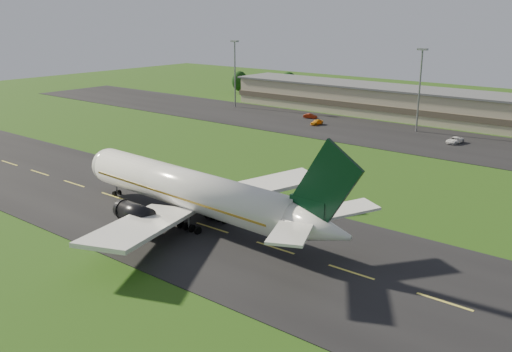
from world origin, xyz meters
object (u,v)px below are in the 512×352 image
Objects in this scene: service_vehicle_a at (317,122)px; service_vehicle_b at (310,116)px; airliner at (192,191)px; service_vehicle_c at (455,140)px; light_mast_centre at (420,80)px; terminal at (448,108)px; light_mast_west at (235,66)px.

service_vehicle_b is (-6.55, 6.71, -0.07)m from service_vehicle_a.
service_vehicle_c is (10.11, 72.95, -3.87)m from airliner.
airliner is 73.75m from service_vehicle_c.
light_mast_centre is at bearing 94.19° from airliner.
airliner is at bearing -89.48° from terminal.
light_mast_west reaches higher than airliner.
light_mast_centre is (60.00, 0.00, 0.00)m from light_mast_west.
service_vehicle_b is 43.13m from service_vehicle_c.
terminal reaches higher than service_vehicle_c.
service_vehicle_b is at bearing -176.35° from light_mast_centre.
light_mast_centre is at bearing -94.95° from terminal.
terminal is at bearing 123.14° from service_vehicle_c.
light_mast_west is 1.00× the size of light_mast_centre.
light_mast_west is at bearing -177.72° from service_vehicle_c.
airliner is 10.24× the size of service_vehicle_c.
airliner is 2.52× the size of light_mast_west.
service_vehicle_c is at bearing -5.59° from light_mast_west.
airliner is 96.23m from terminal.
service_vehicle_a is (-26.15, 71.39, -3.86)m from airliner.
light_mast_west is at bearing -165.24° from terminal.
light_mast_west is at bearing 130.45° from airliner.
terminal is at bearing 46.86° from service_vehicle_a.
light_mast_west reaches higher than service_vehicle_b.
light_mast_west and light_mast_centre have the same top height.
airliner is 13.31× the size of service_vehicle_b.
light_mast_centre is at bearing 158.11° from service_vehicle_c.
service_vehicle_b is (-31.83, -18.12, -3.26)m from terminal.
light_mast_west is 5.28× the size of service_vehicle_b.
light_mast_west is 4.06× the size of service_vehicle_c.
airliner is at bearing -88.37° from light_mast_centre.
terminal is at bearing 85.05° from light_mast_centre.
airliner is at bearing -52.11° from light_mast_west.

